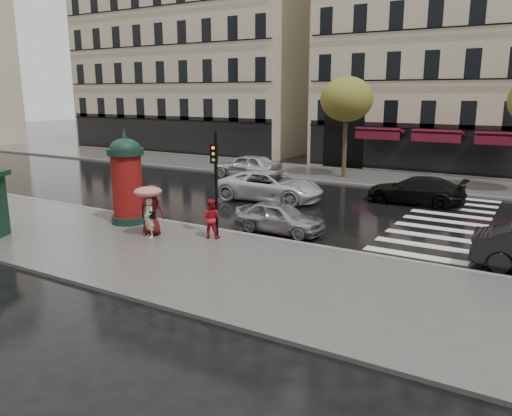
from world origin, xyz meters
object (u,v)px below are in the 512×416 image
Objects in this scene: woman_red at (211,218)px; car_far_silver at (248,166)px; woman_umbrella at (148,203)px; traffic_light at (215,174)px; car_black at (416,190)px; car_silver at (280,217)px; morris_column at (127,178)px; man_burgundy at (151,210)px; car_white at (270,186)px.

woman_red reaches higher than car_far_silver.
traffic_light is (2.25, 1.29, 1.13)m from woman_umbrella.
traffic_light is at bearing -26.93° from car_black.
car_silver is 0.80× the size of car_far_silver.
car_far_silver is at bearing 98.77° from morris_column.
morris_column is (-4.42, 0.09, 1.19)m from woman_red.
woman_umbrella is 0.50× the size of traffic_light.
man_burgundy is 0.49× the size of morris_column.
car_far_silver is at bearing -103.20° from car_black.
woman_umbrella reaches higher than car_white.
woman_umbrella is 0.42× the size of car_black.
car_far_silver is (-8.18, 10.80, 0.17)m from car_silver.
woman_umbrella is at bearing 134.46° from car_silver.
woman_umbrella is 0.43× the size of car_far_silver.
morris_column is 0.86× the size of car_far_silver.
man_burgundy reaches higher than car_far_silver.
car_silver is at bearing 20.28° from morris_column.
car_black is 11.89m from car_far_silver.
woman_red reaches higher than car_silver.
woman_red is 0.38× the size of morris_column.
car_white is at bearing 34.52° from car_silver.
man_burgundy is (-0.16, 0.32, -0.36)m from woman_umbrella.
traffic_light is 11.92m from car_black.
woman_umbrella reaches higher than car_silver.
woman_umbrella is 5.27m from car_silver.
woman_red is at bearing 27.37° from car_far_silver.
morris_column is 1.08× the size of car_silver.
man_burgundy is at bearing -23.19° from morris_column.
morris_column is at bearing 151.80° from woman_umbrella.
woman_umbrella is at bearing 171.51° from car_white.
man_burgundy is 0.41× the size of car_black.
morris_column is at bearing 10.08° from car_far_silver.
car_silver is at bearing -155.96° from man_burgundy.
car_far_silver reaches higher than car_silver.
car_silver is 0.67× the size of car_white.
woman_red is 1.73m from traffic_light.
man_burgundy is at bearing -34.29° from car_black.
traffic_light is 7.91m from car_white.
car_white is at bearing -66.78° from car_black.
morris_column is 14.44m from car_black.
man_burgundy is at bearing 5.24° from woman_red.
woman_umbrella is 14.00m from car_black.
woman_red reaches higher than car_black.
woman_red is 0.32× the size of car_far_silver.
traffic_light is 3.37m from car_silver.
car_black is at bearing 79.65° from car_far_silver.
car_black is (6.83, 3.15, -0.08)m from car_white.
car_white is (0.46, 8.77, -0.69)m from woman_umbrella.
car_white is at bearing -93.09° from woman_red.
traffic_light is at bearing 28.15° from car_far_silver.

